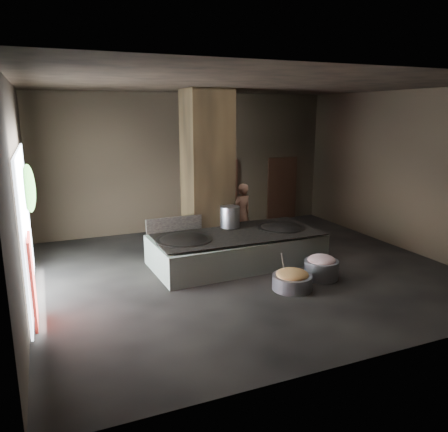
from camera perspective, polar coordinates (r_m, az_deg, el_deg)
name	(u,v)px	position (r m, az deg, el deg)	size (l,w,h in m)	color
floor	(245,271)	(11.18, 2.80, -7.21)	(10.00, 9.00, 0.10)	black
ceiling	(248,82)	(10.49, 3.10, 17.04)	(10.00, 9.00, 0.10)	black
back_wall	(188,162)	(14.79, -4.75, 7.01)	(10.00, 0.10, 4.50)	black
front_wall	(379,225)	(6.86, 19.60, -1.13)	(10.00, 0.10, 4.50)	black
left_wall	(17,197)	(9.58, -25.46, 2.29)	(0.10, 9.00, 4.50)	black
right_wall	(406,171)	(13.54, 22.68, 5.44)	(0.10, 9.00, 4.50)	black
pillar	(207,172)	(12.20, -2.21, 5.70)	(1.20, 1.20, 4.50)	black
hearth_platform	(236,249)	(11.49, 1.63, -4.36)	(4.37, 2.09, 0.76)	beige
platform_cap	(236,233)	(11.36, 1.64, -2.27)	(4.28, 2.05, 0.03)	black
wok_left	(184,242)	(10.84, -5.26, -3.45)	(1.38, 1.38, 0.38)	black
wok_left_rim	(184,240)	(10.82, -5.27, -3.10)	(1.41, 1.41, 0.05)	black
wok_right	(281,230)	(12.02, 7.42, -1.82)	(1.28, 1.28, 0.36)	black
wok_right_rim	(281,227)	(12.00, 7.43, -1.50)	(1.31, 1.31, 0.05)	black
stock_pot	(230,217)	(11.79, 0.77, -0.10)	(0.53, 0.53, 0.57)	#AFB1B7
splash_guard	(174,224)	(11.50, -6.50, -1.05)	(1.52, 0.06, 0.38)	black
cook	(242,214)	(13.03, 2.32, 0.25)	(0.67, 0.43, 1.84)	#9A664E
veg_basin	(292,282)	(10.02, 8.88, -8.53)	(0.89, 0.89, 0.33)	gray
veg_fill	(292,274)	(9.96, 8.92, -7.54)	(0.73, 0.73, 0.23)	#949347
ladle	(283,265)	(9.93, 7.76, -6.32)	(0.03, 0.03, 0.70)	#AFB1B7
meat_basin	(321,269)	(10.77, 12.57, -6.81)	(0.81, 0.81, 0.44)	gray
meat_fill	(322,260)	(10.69, 12.63, -5.66)	(0.67, 0.67, 0.26)	#BA6F78
doorway_near	(222,194)	(15.27, -0.27, 2.89)	(1.18, 0.08, 2.38)	black
doorway_near_glow	(221,196)	(15.15, -0.43, 2.62)	(0.89, 0.04, 2.10)	#8C6647
doorway_far	(282,189)	(16.33, 7.56, 3.46)	(1.18, 0.08, 2.38)	black
doorway_far_glow	(273,190)	(16.39, 6.48, 3.35)	(0.85, 0.04, 2.02)	#8C6647
left_opening	(26,226)	(9.90, -24.47, -1.14)	(0.04, 4.20, 3.10)	white
pavilion_sliver	(33,281)	(8.87, -23.72, -7.76)	(0.05, 0.90, 1.70)	maroon
tree_silhouette	(29,188)	(10.86, -24.13, 3.32)	(0.28, 1.10, 1.10)	#194714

